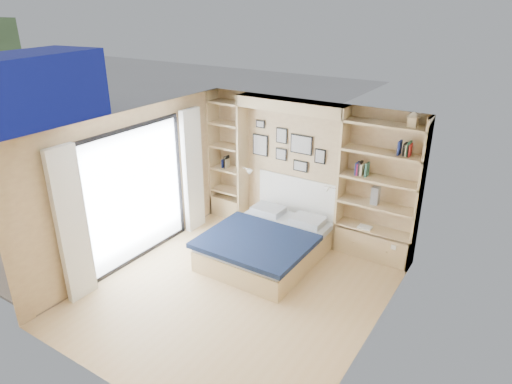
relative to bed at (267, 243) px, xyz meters
The scene contains 9 objects.
ground 1.12m from the bed, 82.68° to the right, with size 4.50×4.50×0.00m, color tan.
room_shell 0.95m from the bed, 119.28° to the left, with size 4.50×4.50×4.50m.
bed is the anchor object (origin of this frame).
photo_gallery 1.78m from the bed, 105.32° to the left, with size 1.48×0.02×0.82m.
reading_lamps 1.25m from the bed, 99.94° to the left, with size 1.92×0.12×0.15m.
shelf_decor 2.11m from the bed, 38.73° to the left, with size 3.58×0.23×2.03m.
deck 3.64m from the bed, 162.66° to the right, with size 3.20×4.00×0.05m, color #726454.
deck_chair 3.66m from the bed, 161.91° to the right, with size 0.54×0.83×0.80m.
shipping_container 11.46m from the bed, 166.77° to the left, with size 2.34×5.85×2.44m, color navy.
Camera 1 is at (3.32, -4.67, 4.05)m, focal length 32.00 mm.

